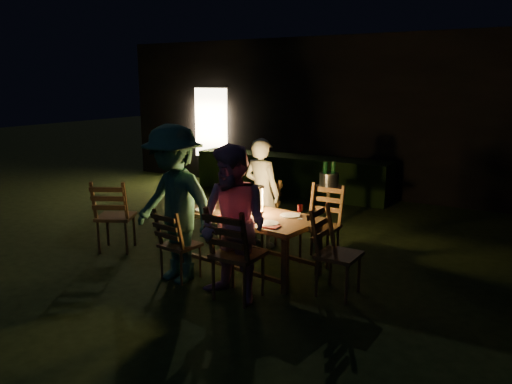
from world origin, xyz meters
The scene contains 29 objects.
garden_envelope centered at (-0.01, 6.15, 1.58)m, with size 40.00×40.00×3.20m.
dining_table centered at (0.97, -0.39, 0.64)m, with size 1.82×1.10×0.71m.
chair_near_left centered at (0.41, -1.09, 0.27)m, with size 0.46×0.48×0.91m.
chair_near_right centered at (1.30, -1.22, 0.33)m, with size 0.50×0.53×1.08m.
chair_far_left centered at (0.64, 0.44, 0.30)m, with size 0.48×0.51×0.98m.
chair_far_right centered at (1.63, 0.29, 0.31)m, with size 0.46×0.50×1.03m.
chair_end centered at (2.18, -0.58, 0.30)m, with size 0.50×0.47×1.00m.
chair_spare centered at (-0.99, -0.72, 0.32)m, with size 0.65×0.66×1.05m.
person_house_side centered at (0.65, 0.48, 0.77)m, with size 0.56×0.37×1.54m, color beige.
person_opp_right centered at (1.29, -1.27, 0.84)m, with size 0.82×0.64×1.68m, color #C788AB.
person_opp_left centered at (0.40, -1.14, 0.92)m, with size 1.19×0.68×1.84m, color #326550.
lantern centered at (1.03, -0.35, 0.87)m, with size 0.16×0.16×0.35m.
plate_far_left centered at (0.46, -0.09, 0.72)m, with size 0.25×0.25×0.01m, color white.
plate_near_left centered at (0.39, -0.53, 0.72)m, with size 0.25×0.25×0.01m, color white.
plate_far_right centered at (1.45, -0.24, 0.72)m, with size 0.25×0.25×0.01m, color white.
plate_near_right centered at (1.38, -0.68, 0.72)m, with size 0.25×0.25×0.01m, color white.
wineglass_a centered at (0.71, -0.07, 0.80)m, with size 0.06×0.06×0.18m, color #59070F, non-canonical shape.
wineglass_b centered at (0.24, -0.40, 0.80)m, with size 0.06×0.06×0.18m, color #59070F, non-canonical shape.
wineglass_c centered at (1.22, -0.72, 0.80)m, with size 0.06×0.06×0.18m, color #59070F, non-canonical shape.
wineglass_d centered at (1.61, -0.31, 0.80)m, with size 0.06×0.06×0.18m, color #59070F, non-canonical shape.
wineglass_e centered at (0.83, -0.68, 0.80)m, with size 0.06×0.06×0.18m, color silver, non-canonical shape.
bottle_table centered at (0.72, -0.36, 0.85)m, with size 0.07×0.07×0.28m, color #0F471E.
napkin_left centered at (0.77, -0.69, 0.72)m, with size 0.18×0.14×0.01m, color red.
napkin_right centered at (1.47, -0.77, 0.72)m, with size 0.18×0.14×0.01m, color red.
phone centered at (0.31, -0.60, 0.72)m, with size 0.14×0.07×0.01m, color black.
side_table centered at (1.17, 1.70, 0.61)m, with size 0.51×0.51×0.69m.
ice_bucket centered at (1.17, 1.70, 0.80)m, with size 0.30×0.30×0.22m, color #A5A8AD.
bottle_bucket_a centered at (1.12, 1.66, 0.85)m, with size 0.07×0.07×0.32m, color #0F471E.
bottle_bucket_b centered at (1.22, 1.74, 0.85)m, with size 0.07×0.07×0.32m, color #0F471E.
Camera 1 is at (3.99, -5.49, 2.30)m, focal length 35.00 mm.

